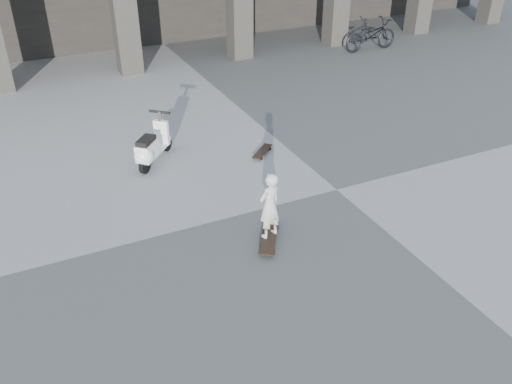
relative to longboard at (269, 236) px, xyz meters
name	(u,v)px	position (x,y,z in m)	size (l,w,h in m)	color
ground	(337,190)	(1.88, 0.90, -0.08)	(90.00, 90.00, 0.00)	#484846
longboard	(269,236)	(0.00, 0.00, 0.00)	(0.75, 1.00, 0.10)	black
skateboard_spare	(262,151)	(1.26, 2.84, -0.01)	(0.66, 0.62, 0.09)	black
child	(270,206)	(0.00, 0.00, 0.59)	(0.41, 0.27, 1.14)	beige
scooter	(150,149)	(-1.02, 3.32, 0.31)	(1.03, 1.14, 0.99)	black
bicycle	(371,35)	(7.86, 8.20, 0.43)	(0.68, 1.94, 1.02)	black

